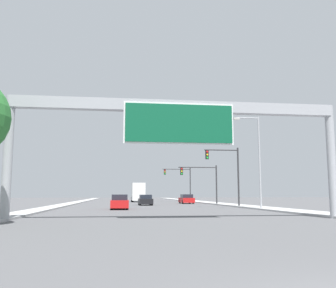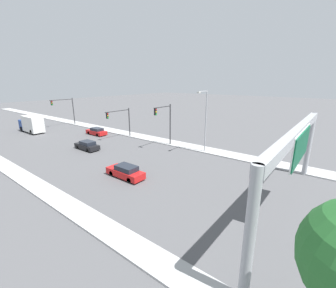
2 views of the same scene
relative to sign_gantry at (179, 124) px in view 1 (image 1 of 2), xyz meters
The scene contains 11 objects.
sidewalk_right 43.93m from the sign_gantry, 75.03° to the left, with size 3.00×120.00×0.15m.
median_strip_left 43.80m from the sign_gantry, 104.33° to the left, with size 2.00×120.00×0.15m.
sign_gantry is the anchor object (origin of this frame).
car_far_right 37.39m from the sign_gantry, 79.11° to the left, with size 1.83×4.75×1.44m.
car_far_center 17.06m from the sign_gantry, 102.41° to the left, with size 1.73×4.78×1.46m.
car_far_left 29.30m from the sign_gantry, 90.00° to the left, with size 1.78×4.47×1.41m.
truck_box_primary 49.25m from the sign_gantry, 90.00° to the left, with size 2.36×7.43×3.52m.
traffic_light_near_intersection 22.05m from the sign_gantry, 65.76° to the left, with size 4.13×0.32×6.93m.
traffic_light_mid_block 31.27m from the sign_gantry, 74.52° to the left, with size 5.60×0.32×5.58m.
traffic_light_far_intersection 50.81m from the sign_gantry, 80.36° to the left, with size 5.56×0.32×6.60m.
street_lamp_right 16.83m from the sign_gantry, 53.38° to the left, with size 2.68×0.28×9.30m.
Camera 1 is at (-3.57, -4.38, 1.54)m, focal length 40.00 mm.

